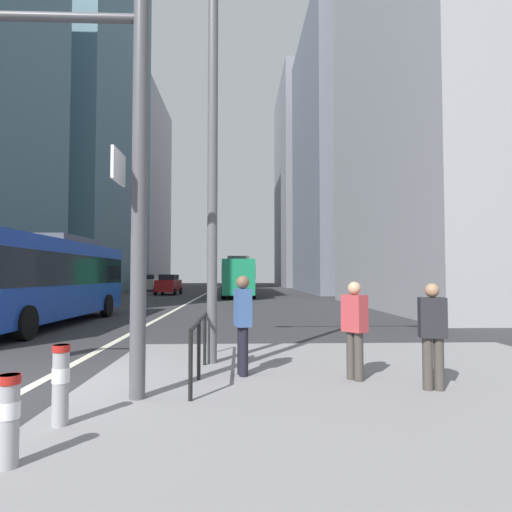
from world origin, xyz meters
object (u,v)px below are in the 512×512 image
at_px(car_receding_near, 238,281).
at_px(traffic_signal_gantry, 8,117).
at_px(bollard_right, 61,381).
at_px(bollard_left, 9,416).
at_px(pedestrian_walking, 355,326).
at_px(city_bus_blue_oncoming, 43,276).
at_px(car_oncoming_far, 150,283).
at_px(street_lamp_post, 213,104).
at_px(pedestrian_far, 433,331).
at_px(car_oncoming_mid, 169,284).
at_px(city_bus_red_receding, 239,276).
at_px(pedestrian_waiting, 243,320).
at_px(car_receding_far, 236,281).

relative_size(car_receding_near, traffic_signal_gantry, 0.76).
relative_size(car_receding_near, bollard_right, 5.02).
height_order(bollard_left, pedestrian_walking, pedestrian_walking).
bearing_deg(city_bus_blue_oncoming, car_oncoming_far, 95.56).
height_order(car_oncoming_far, bollard_left, car_oncoming_far).
bearing_deg(street_lamp_post, pedestrian_far, -32.19).
relative_size(bollard_left, pedestrian_walking, 0.51).
height_order(city_bus_blue_oncoming, car_oncoming_mid, city_bus_blue_oncoming).
height_order(city_bus_blue_oncoming, bollard_right, city_bus_blue_oncoming).
relative_size(car_receding_near, pedestrian_far, 2.88).
distance_m(city_bus_blue_oncoming, car_oncoming_far, 36.45).
bearing_deg(bollard_right, city_bus_red_receding, 86.67).
xyz_separation_m(bollard_left, pedestrian_waiting, (2.11, 3.52, 0.49)).
xyz_separation_m(street_lamp_post, bollard_right, (-1.50, -3.52, -4.63)).
bearing_deg(bollard_left, pedestrian_walking, 38.33).
bearing_deg(street_lamp_post, city_bus_red_receding, 89.17).
xyz_separation_m(city_bus_blue_oncoming, bollard_right, (5.18, -11.24, -1.18)).
distance_m(pedestrian_waiting, pedestrian_walking, 1.88).
distance_m(city_bus_red_receding, pedestrian_waiting, 30.61).
bearing_deg(street_lamp_post, bollard_left, -108.16).
distance_m(city_bus_blue_oncoming, bollard_right, 12.44).
bearing_deg(bollard_right, car_oncoming_mid, 97.37).
relative_size(car_receding_far, car_oncoming_far, 1.05).
bearing_deg(pedestrian_walking, bollard_right, -152.71).
distance_m(bollard_left, bollard_right, 1.09).
bearing_deg(city_bus_blue_oncoming, car_oncoming_mid, 89.25).
xyz_separation_m(car_receding_near, car_receding_far, (-0.27, 3.94, -0.00)).
bearing_deg(car_oncoming_mid, car_receding_near, 72.00).
height_order(city_bus_blue_oncoming, pedestrian_waiting, city_bus_blue_oncoming).
bearing_deg(pedestrian_walking, car_oncoming_mid, 103.90).
bearing_deg(traffic_signal_gantry, city_bus_red_receding, 84.39).
relative_size(city_bus_blue_oncoming, pedestrian_far, 7.02).
bearing_deg(pedestrian_waiting, car_receding_far, 90.57).
distance_m(car_receding_far, pedestrian_walking, 59.77).
relative_size(city_bus_red_receding, car_receding_far, 2.57).
bearing_deg(bollard_right, pedestrian_walking, 27.29).
bearing_deg(car_oncoming_far, traffic_signal_gantry, -80.83).
distance_m(street_lamp_post, pedestrian_far, 5.88).
bearing_deg(pedestrian_far, car_oncoming_far, 106.47).
xyz_separation_m(car_receding_far, car_oncoming_far, (-10.22, -14.23, -0.00)).
distance_m(pedestrian_waiting, pedestrian_far, 3.03).
relative_size(car_oncoming_mid, car_oncoming_far, 1.05).
relative_size(car_oncoming_mid, traffic_signal_gantry, 0.73).
relative_size(city_bus_red_receding, traffic_signal_gantry, 1.87).
xyz_separation_m(city_bus_red_receding, car_receding_far, (-0.42, 28.71, -0.85)).
xyz_separation_m(car_oncoming_mid, traffic_signal_gantry, (3.62, -36.37, 3.09)).
relative_size(traffic_signal_gantry, street_lamp_post, 0.75).
relative_size(car_receding_near, bollard_left, 5.60).
bearing_deg(car_receding_far, pedestrian_walking, -87.68).
xyz_separation_m(car_receding_far, pedestrian_waiting, (0.59, -59.31, 0.11)).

